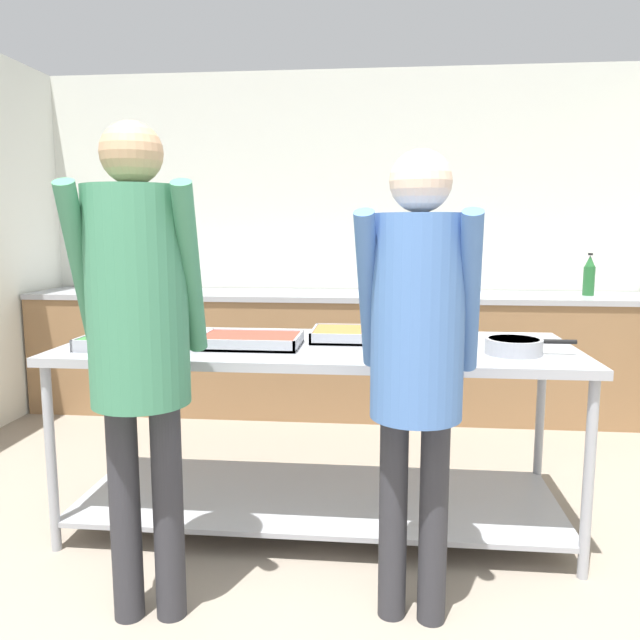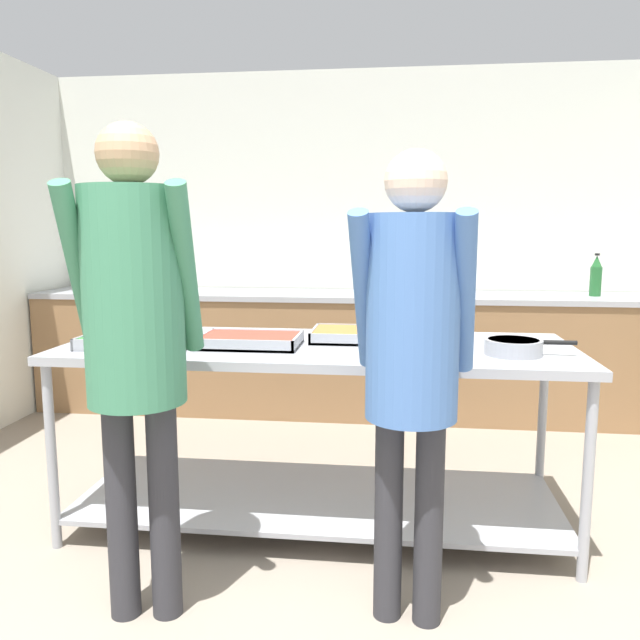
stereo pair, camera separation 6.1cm
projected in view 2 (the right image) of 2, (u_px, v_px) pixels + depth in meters
name	position (u px, v px, depth m)	size (l,w,h in m)	color
wall_rear	(344.00, 240.00, 5.06)	(4.84, 0.06, 2.65)	silver
back_counter	(339.00, 353.00, 4.82)	(4.68, 0.65, 0.93)	olive
serving_counter	(317.00, 403.00, 2.97)	(2.36, 0.89, 0.88)	#9EA0A8
serving_tray_roast	(138.00, 341.00, 2.86)	(0.50, 0.30, 0.05)	#9EA0A8
serving_tray_vegetables	(250.00, 341.00, 2.88)	(0.45, 0.30, 0.05)	#9EA0A8
serving_tray_greens	(353.00, 335.00, 3.03)	(0.39, 0.33, 0.05)	#9EA0A8
plate_stack	(428.00, 336.00, 2.93)	(0.25, 0.25, 0.07)	white
sauce_pan	(514.00, 346.00, 2.67)	(0.38, 0.24, 0.07)	#9EA0A8
guest_serving_left	(412.00, 337.00, 2.14)	(0.45, 0.36, 1.68)	#2D2D33
guest_serving_right	(135.00, 320.00, 2.16)	(0.48, 0.39, 1.77)	#2D2D33
water_bottle	(596.00, 276.00, 4.53)	(0.08, 0.08, 0.31)	#23602D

